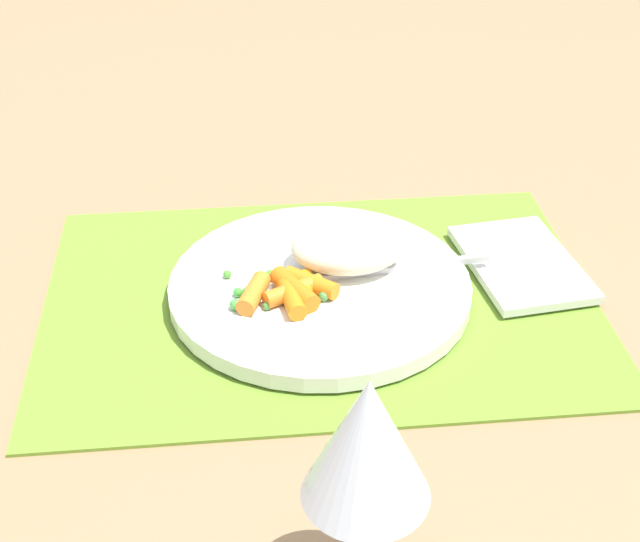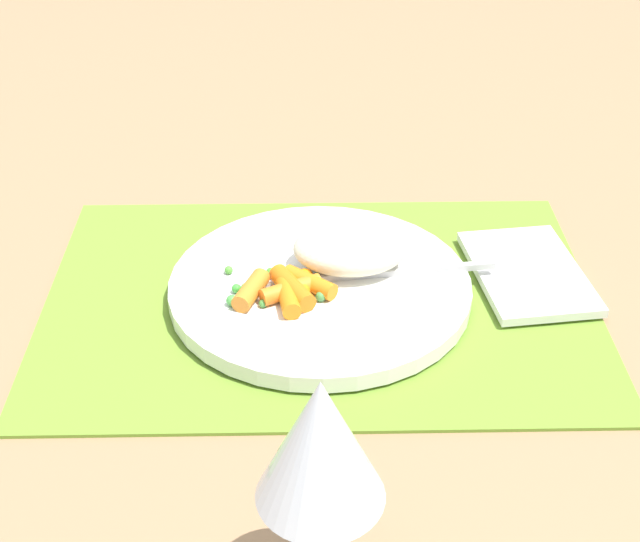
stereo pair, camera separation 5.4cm
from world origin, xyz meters
The scene contains 9 objects.
ground_plane centered at (0.00, 0.00, 0.00)m, with size 2.40×2.40×0.00m, color #997551.
placemat centered at (0.00, 0.00, 0.00)m, with size 0.48×0.34×0.01m, color olive.
plate centered at (0.00, 0.00, 0.01)m, with size 0.26×0.26×0.01m, color white.
rice_mound centered at (-0.03, -0.02, 0.04)m, with size 0.10×0.07×0.04m, color beige.
carrot_portion centered at (0.03, 0.02, 0.03)m, with size 0.09×0.07×0.02m.
pea_scatter centered at (0.04, 0.01, 0.02)m, with size 0.09×0.06×0.01m.
fork centered at (-0.03, 0.00, 0.02)m, with size 0.21×0.04×0.01m.
wine_glass centered at (0.01, 0.30, 0.12)m, with size 0.07×0.07×0.16m.
napkin centered at (-0.19, -0.03, 0.01)m, with size 0.09×0.14×0.01m, color white.
Camera 2 is at (0.01, 0.66, 0.46)m, focal length 51.84 mm.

